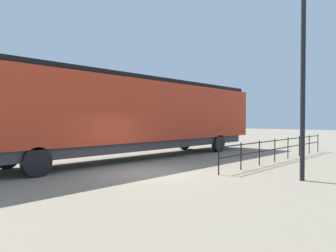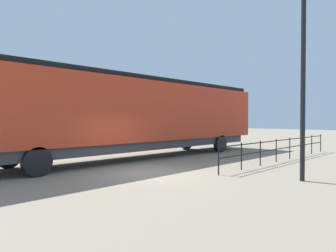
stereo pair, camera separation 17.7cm
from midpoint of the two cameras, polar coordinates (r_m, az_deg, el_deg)
ground_plane at (r=12.45m, az=-3.34°, el=-8.53°), size 120.00×120.00×0.00m
locomotive at (r=17.15m, az=-4.48°, el=2.23°), size 3.14×18.68×4.31m
lamp_post at (r=11.93m, az=23.87°, el=14.50°), size 0.54×0.54×6.89m
platform_fence at (r=17.20m, az=20.56°, el=-3.44°), size 0.05×11.83×1.14m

